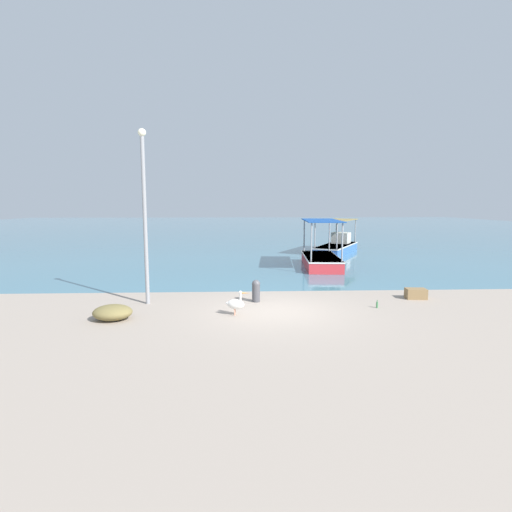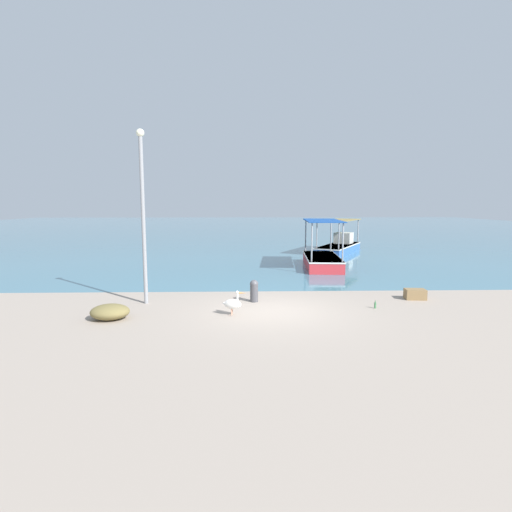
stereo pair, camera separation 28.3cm
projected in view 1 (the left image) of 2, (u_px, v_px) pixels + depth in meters
The scene contains 10 objects.
ground at pixel (276, 311), 13.25m from camera, with size 120.00×120.00×0.00m, color gray.
harbor_water at pixel (247, 227), 60.80m from camera, with size 110.00×90.00×0.00m, color teal.
fishing_boat_near_right at pixel (337, 245), 29.28m from camera, with size 4.48×6.16×2.38m.
fishing_boat_center at pixel (321, 258), 22.48m from camera, with size 2.29×5.22×2.64m.
pelican at pixel (236, 304), 12.70m from camera, with size 0.80×0.41×0.80m.
lamp_post at pixel (145, 208), 13.78m from camera, with size 0.28×0.28×6.06m.
mooring_bollard at pixel (256, 290), 14.45m from camera, with size 0.30×0.30×0.81m.
net_pile at pixel (113, 312), 12.20m from camera, with size 1.19×1.01×0.47m, color olive.
cargo_crate at pixel (416, 294), 14.95m from camera, with size 0.74×0.46×0.38m, color olive.
glass_bottle at pixel (377, 305), 13.63m from camera, with size 0.07×0.07×0.27m.
Camera 1 is at (-1.24, -12.86, 3.53)m, focal length 28.00 mm.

